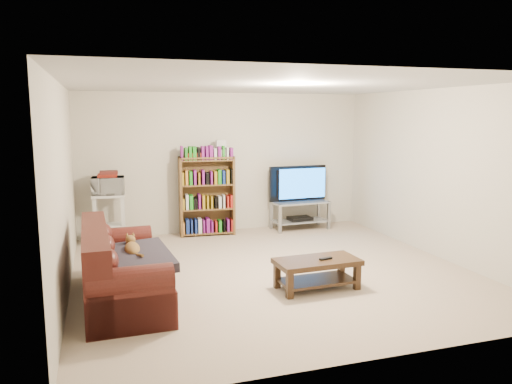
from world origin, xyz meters
name	(u,v)px	position (x,y,z in m)	size (l,w,h in m)	color
floor	(273,271)	(0.00, 0.00, 0.00)	(5.00, 5.00, 0.00)	beige
ceiling	(273,85)	(0.00, 0.00, 2.40)	(5.00, 5.00, 0.00)	white
wall_back	(225,163)	(0.00, 2.50, 1.20)	(5.00, 5.00, 0.00)	silver
wall_front	(378,220)	(0.00, -2.50, 1.20)	(5.00, 5.00, 0.00)	silver
wall_left	(63,190)	(-2.50, 0.00, 1.20)	(5.00, 5.00, 0.00)	silver
wall_right	(438,174)	(2.50, 0.00, 1.20)	(5.00, 5.00, 0.00)	silver
sofa	(117,274)	(-1.97, -0.46, 0.30)	(0.88, 1.97, 0.84)	#431611
blanket	(134,258)	(-1.79, -0.58, 0.50)	(0.75, 0.97, 0.10)	#2A252F
cat	(132,249)	(-1.80, -0.41, 0.56)	(0.21, 0.53, 0.16)	brown
coffee_table	(317,268)	(0.28, -0.77, 0.25)	(1.00, 0.53, 0.36)	#352212
remote	(326,259)	(0.37, -0.81, 0.37)	(0.16, 0.04, 0.02)	black
tv_stand	(300,210)	(1.29, 2.17, 0.34)	(1.03, 0.50, 0.50)	#999EA3
television	(300,184)	(1.29, 2.17, 0.82)	(1.09, 0.14, 0.63)	black
dvd_player	(300,219)	(1.29, 2.17, 0.19)	(0.40, 0.28, 0.06)	black
bookshelf	(207,195)	(-0.38, 2.25, 0.69)	(0.94, 0.35, 1.34)	brown
shelf_clutter	(212,150)	(-0.28, 2.25, 1.44)	(0.69, 0.22, 0.28)	silver
microwave_stand	(109,212)	(-1.98, 2.13, 0.51)	(0.52, 0.40, 0.80)	silver
microwave	(108,186)	(-1.98, 2.13, 0.93)	(0.49, 0.33, 0.27)	silver
game_boxes	(108,175)	(-1.98, 2.13, 1.09)	(0.29, 0.25, 0.05)	maroon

